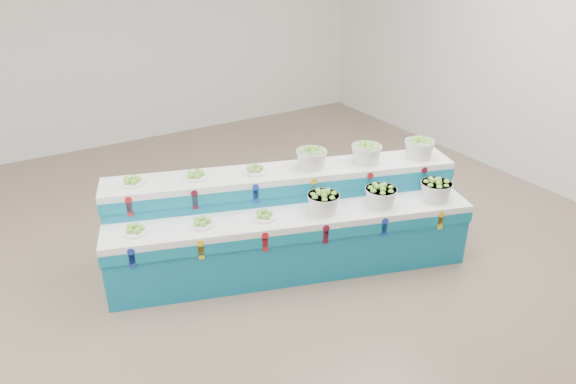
# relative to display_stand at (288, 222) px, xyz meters

# --- Properties ---
(ground) EXTENTS (10.00, 10.00, 0.00)m
(ground) POSITION_rel_display_stand_xyz_m (-0.87, -0.28, -0.51)
(ground) COLOR #73604F
(ground) RESTS_ON ground
(back_wall) EXTENTS (10.00, 0.00, 10.00)m
(back_wall) POSITION_rel_display_stand_xyz_m (-0.87, 4.72, 1.49)
(back_wall) COLOR silver
(back_wall) RESTS_ON ground
(display_stand) EXTENTS (3.95, 2.12, 1.02)m
(display_stand) POSITION_rel_display_stand_xyz_m (0.00, 0.00, 0.00)
(display_stand) COLOR #10759A
(display_stand) RESTS_ON ground
(plate_lower_left) EXTENTS (0.31, 0.31, 0.09)m
(plate_lower_left) POSITION_rel_display_stand_xyz_m (-1.56, 0.26, 0.25)
(plate_lower_left) COLOR white
(plate_lower_left) RESTS_ON display_stand
(plate_lower_mid) EXTENTS (0.31, 0.31, 0.09)m
(plate_lower_mid) POSITION_rel_display_stand_xyz_m (-0.96, 0.06, 0.25)
(plate_lower_mid) COLOR white
(plate_lower_mid) RESTS_ON display_stand
(plate_lower_right) EXTENTS (0.31, 0.31, 0.09)m
(plate_lower_right) POSITION_rel_display_stand_xyz_m (-0.36, -0.13, 0.25)
(plate_lower_right) COLOR white
(plate_lower_right) RESTS_ON display_stand
(basket_lower_left) EXTENTS (0.42, 0.42, 0.24)m
(basket_lower_left) POSITION_rel_display_stand_xyz_m (0.23, -0.32, 0.33)
(basket_lower_left) COLOR silver
(basket_lower_left) RESTS_ON display_stand
(basket_lower_mid) EXTENTS (0.42, 0.42, 0.24)m
(basket_lower_mid) POSITION_rel_display_stand_xyz_m (0.82, -0.52, 0.33)
(basket_lower_mid) COLOR silver
(basket_lower_mid) RESTS_ON display_stand
(basket_lower_right) EXTENTS (0.42, 0.42, 0.24)m
(basket_lower_right) POSITION_rel_display_stand_xyz_m (1.43, -0.71, 0.33)
(basket_lower_right) COLOR silver
(basket_lower_right) RESTS_ON display_stand
(plate_upper_left) EXTENTS (0.31, 0.31, 0.09)m
(plate_upper_left) POSITION_rel_display_stand_xyz_m (-1.42, 0.71, 0.55)
(plate_upper_left) COLOR white
(plate_upper_left) RESTS_ON display_stand
(plate_upper_mid) EXTENTS (0.31, 0.31, 0.09)m
(plate_upper_mid) POSITION_rel_display_stand_xyz_m (-0.81, 0.51, 0.55)
(plate_upper_mid) COLOR white
(plate_upper_mid) RESTS_ON display_stand
(plate_upper_right) EXTENTS (0.31, 0.31, 0.09)m
(plate_upper_right) POSITION_rel_display_stand_xyz_m (-0.22, 0.32, 0.55)
(plate_upper_right) COLOR white
(plate_upper_right) RESTS_ON display_stand
(basket_upper_left) EXTENTS (0.42, 0.42, 0.24)m
(basket_upper_left) POSITION_rel_display_stand_xyz_m (0.37, 0.13, 0.63)
(basket_upper_left) COLOR silver
(basket_upper_left) RESTS_ON display_stand
(basket_upper_mid) EXTENTS (0.42, 0.42, 0.24)m
(basket_upper_mid) POSITION_rel_display_stand_xyz_m (0.97, -0.07, 0.63)
(basket_upper_mid) COLOR silver
(basket_upper_mid) RESTS_ON display_stand
(basket_upper_right) EXTENTS (0.42, 0.42, 0.24)m
(basket_upper_right) POSITION_rel_display_stand_xyz_m (1.57, -0.26, 0.63)
(basket_upper_right) COLOR silver
(basket_upper_right) RESTS_ON display_stand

